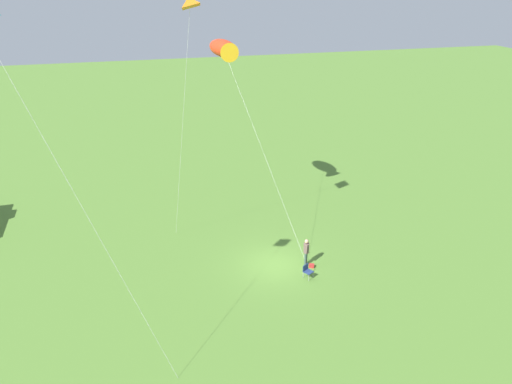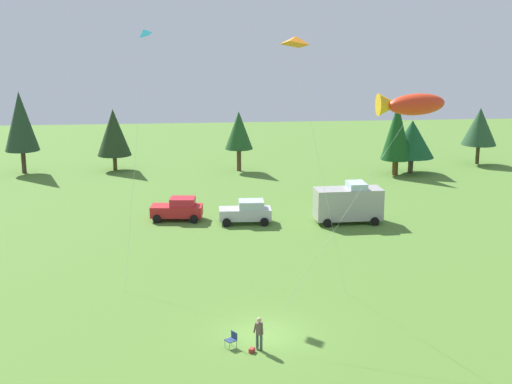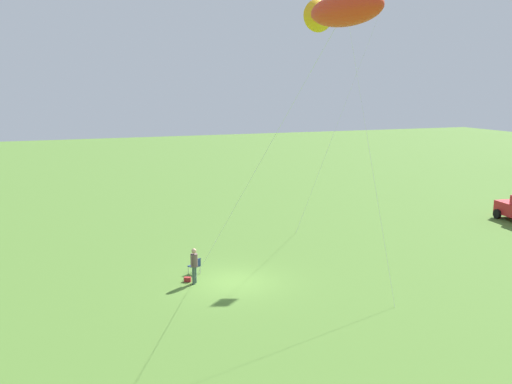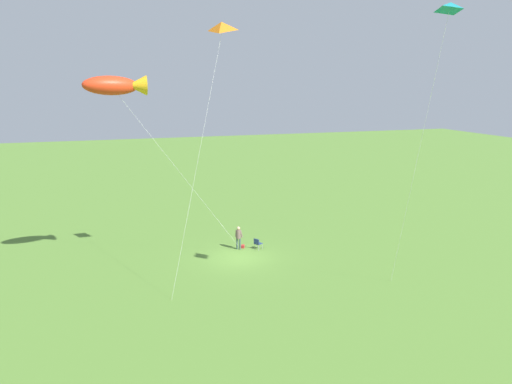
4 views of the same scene
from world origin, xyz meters
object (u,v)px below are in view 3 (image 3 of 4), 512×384
person_kite_flyer (194,263)px  kite_large_fish (340,11)px  folding_chair (195,265)px  backpack_on_grass (188,279)px

person_kite_flyer → kite_large_fish: 13.91m
person_kite_flyer → folding_chair: 1.49m
person_kite_flyer → folding_chair: (-1.33, 0.41, -0.53)m
person_kite_flyer → kite_large_fish: bearing=144.0°
backpack_on_grass → kite_large_fish: (8.53, 3.36, 11.75)m
folding_chair → kite_large_fish: bearing=164.1°
kite_large_fish → backpack_on_grass: bearing=-158.5°
person_kite_flyer → backpack_on_grass: 1.02m
kite_large_fish → person_kite_flyer: bearing=-159.0°
backpack_on_grass → kite_large_fish: kite_large_fish is taller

